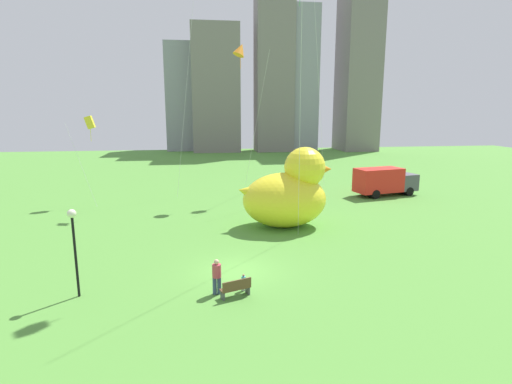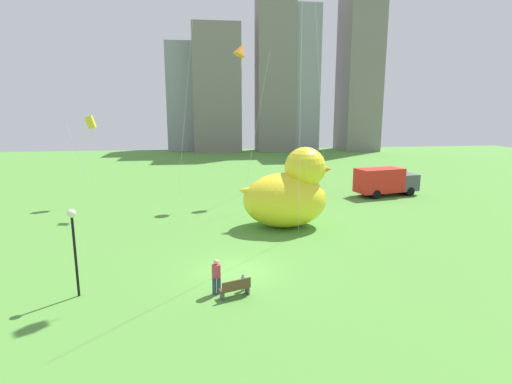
{
  "view_description": "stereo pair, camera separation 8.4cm",
  "coord_description": "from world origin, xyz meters",
  "px_view_note": "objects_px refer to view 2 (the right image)",
  "views": [
    {
      "loc": [
        -1.94,
        -20.86,
        8.68
      ],
      "look_at": [
        1.41,
        2.56,
        3.86
      ],
      "focal_mm": 28.55,
      "sensor_mm": 36.0,
      "label": 1
    },
    {
      "loc": [
        -1.86,
        -20.88,
        8.68
      ],
      "look_at": [
        1.41,
        2.56,
        3.86
      ],
      "focal_mm": 28.55,
      "sensor_mm": 36.0,
      "label": 2
    }
  ],
  "objects_px": {
    "person_child": "(243,281)",
    "giant_inflatable_duck": "(288,193)",
    "park_bench": "(236,288)",
    "person_adult": "(216,275)",
    "kite_orange": "(241,50)",
    "kite_yellow": "(90,123)",
    "lamppost": "(73,234)",
    "box_truck": "(385,182)"
  },
  "relations": [
    {
      "from": "giant_inflatable_duck",
      "to": "kite_yellow",
      "type": "xyz_separation_m",
      "value": [
        -16.27,
        10.34,
        4.93
      ]
    },
    {
      "from": "person_child",
      "to": "giant_inflatable_duck",
      "type": "relative_size",
      "value": 0.12
    },
    {
      "from": "giant_inflatable_duck",
      "to": "lamppost",
      "type": "relative_size",
      "value": 1.7
    },
    {
      "from": "person_adult",
      "to": "lamppost",
      "type": "distance_m",
      "value": 6.85
    },
    {
      "from": "park_bench",
      "to": "person_adult",
      "type": "bearing_deg",
      "value": 151.01
    },
    {
      "from": "person_child",
      "to": "lamppost",
      "type": "distance_m",
      "value": 8.22
    },
    {
      "from": "giant_inflatable_duck",
      "to": "kite_yellow",
      "type": "relative_size",
      "value": 0.89
    },
    {
      "from": "park_bench",
      "to": "giant_inflatable_duck",
      "type": "distance_m",
      "value": 12.52
    },
    {
      "from": "lamppost",
      "to": "box_truck",
      "type": "bearing_deg",
      "value": 38.8
    },
    {
      "from": "person_adult",
      "to": "kite_yellow",
      "type": "distance_m",
      "value": 24.47
    },
    {
      "from": "giant_inflatable_duck",
      "to": "lamppost",
      "type": "xyz_separation_m",
      "value": [
        -12.32,
        -10.15,
        0.52
      ]
    },
    {
      "from": "giant_inflatable_duck",
      "to": "person_child",
      "type": "bearing_deg",
      "value": -113.1
    },
    {
      "from": "giant_inflatable_duck",
      "to": "box_truck",
      "type": "distance_m",
      "value": 15.56
    },
    {
      "from": "park_bench",
      "to": "box_truck",
      "type": "xyz_separation_m",
      "value": [
        17.19,
        20.88,
        0.99
      ]
    },
    {
      "from": "kite_orange",
      "to": "giant_inflatable_duck",
      "type": "bearing_deg",
      "value": -76.96
    },
    {
      "from": "person_child",
      "to": "giant_inflatable_duck",
      "type": "bearing_deg",
      "value": 66.9
    },
    {
      "from": "person_adult",
      "to": "box_truck",
      "type": "bearing_deg",
      "value": 48.49
    },
    {
      "from": "lamppost",
      "to": "giant_inflatable_duck",
      "type": "bearing_deg",
      "value": 39.47
    },
    {
      "from": "park_bench",
      "to": "person_adult",
      "type": "xyz_separation_m",
      "value": [
        -0.87,
        0.48,
        0.49
      ]
    },
    {
      "from": "person_child",
      "to": "lamppost",
      "type": "relative_size",
      "value": 0.2
    },
    {
      "from": "box_truck",
      "to": "giant_inflatable_duck",
      "type": "bearing_deg",
      "value": -141.89
    },
    {
      "from": "person_adult",
      "to": "kite_orange",
      "type": "distance_m",
      "value": 25.14
    },
    {
      "from": "person_adult",
      "to": "person_child",
      "type": "bearing_deg",
      "value": 7.63
    },
    {
      "from": "park_bench",
      "to": "kite_orange",
      "type": "xyz_separation_m",
      "value": [
        2.58,
        21.63,
        13.63
      ]
    },
    {
      "from": "person_adult",
      "to": "giant_inflatable_duck",
      "type": "relative_size",
      "value": 0.24
    },
    {
      "from": "person_adult",
      "to": "kite_yellow",
      "type": "bearing_deg",
      "value": 116.24
    },
    {
      "from": "giant_inflatable_duck",
      "to": "kite_orange",
      "type": "relative_size",
      "value": 0.49
    },
    {
      "from": "park_bench",
      "to": "person_child",
      "type": "bearing_deg",
      "value": 56.49
    },
    {
      "from": "person_child",
      "to": "giant_inflatable_duck",
      "type": "height_order",
      "value": "giant_inflatable_duck"
    },
    {
      "from": "person_adult",
      "to": "giant_inflatable_duck",
      "type": "height_order",
      "value": "giant_inflatable_duck"
    },
    {
      "from": "park_bench",
      "to": "lamppost",
      "type": "height_order",
      "value": "lamppost"
    },
    {
      "from": "person_child",
      "to": "kite_yellow",
      "type": "xyz_separation_m",
      "value": [
        -11.73,
        20.99,
        7.0
      ]
    },
    {
      "from": "person_adult",
      "to": "kite_orange",
      "type": "xyz_separation_m",
      "value": [
        3.45,
        21.15,
        13.13
      ]
    },
    {
      "from": "giant_inflatable_duck",
      "to": "kite_yellow",
      "type": "height_order",
      "value": "kite_yellow"
    },
    {
      "from": "park_bench",
      "to": "kite_yellow",
      "type": "relative_size",
      "value": 0.19
    },
    {
      "from": "kite_yellow",
      "to": "park_bench",
      "type": "bearing_deg",
      "value": -62.43
    },
    {
      "from": "giant_inflatable_duck",
      "to": "box_truck",
      "type": "xyz_separation_m",
      "value": [
        12.22,
        9.58,
        -1.09
      ]
    },
    {
      "from": "person_adult",
      "to": "kite_orange",
      "type": "height_order",
      "value": "kite_orange"
    },
    {
      "from": "person_child",
      "to": "box_truck",
      "type": "bearing_deg",
      "value": 50.36
    },
    {
      "from": "park_bench",
      "to": "person_adult",
      "type": "height_order",
      "value": "person_adult"
    },
    {
      "from": "giant_inflatable_duck",
      "to": "box_truck",
      "type": "height_order",
      "value": "giant_inflatable_duck"
    },
    {
      "from": "park_bench",
      "to": "person_child",
      "type": "xyz_separation_m",
      "value": [
        0.43,
        0.65,
        0.0
      ]
    }
  ]
}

